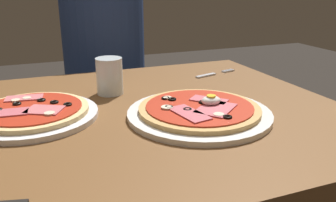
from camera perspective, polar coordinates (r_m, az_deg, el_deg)
dining_table at (r=0.87m, az=-6.35°, el=-9.60°), size 1.01×0.80×0.72m
pizza_foreground at (r=0.79m, az=4.99°, el=-1.64°), size 0.32×0.32×0.05m
pizza_across_left at (r=0.83m, az=-20.67°, el=-1.80°), size 0.28×0.28×0.03m
water_glass_near at (r=0.95m, az=-9.50°, el=3.54°), size 0.07×0.07×0.09m
fork at (r=1.15m, az=7.06°, el=4.25°), size 0.16×0.06×0.00m
diner_person at (r=1.52m, az=-9.67°, el=1.25°), size 0.32×0.32×1.18m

